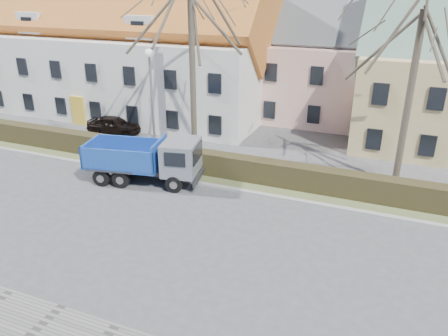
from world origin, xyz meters
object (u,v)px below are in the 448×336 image
at_px(streetlight, 152,106).
at_px(cart_frame, 86,163).
at_px(dump_truck, 140,159).
at_px(parked_car_a, 114,125).

xyz_separation_m(streetlight, cart_frame, (-3.04, -2.89, -3.09)).
height_order(streetlight, cart_frame, streetlight).
height_order(dump_truck, parked_car_a, dump_truck).
xyz_separation_m(dump_truck, cart_frame, (-3.99, 0.34, -1.00)).
distance_m(streetlight, cart_frame, 5.21).
bearing_deg(parked_car_a, dump_truck, -139.55).
xyz_separation_m(dump_truck, parked_car_a, (-6.19, 6.30, -0.63)).
relative_size(streetlight, cart_frame, 10.61).
xyz_separation_m(dump_truck, streetlight, (-0.95, 3.22, 2.08)).
bearing_deg(streetlight, dump_truck, -73.50).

